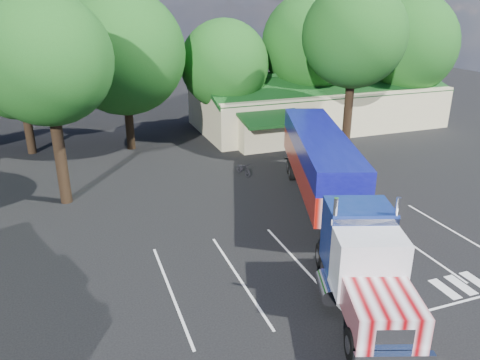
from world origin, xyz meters
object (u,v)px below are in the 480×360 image
object	(u,v)px
woman	(381,235)
silver_sedan	(318,129)
bicycle	(243,169)
semi_truck	(328,178)

from	to	relation	value
woman	silver_sedan	world-z (taller)	woman
woman	bicycle	size ratio (longest dim) A/B	0.92
silver_sedan	woman	bearing A→B (deg)	146.51
semi_truck	silver_sedan	world-z (taller)	semi_truck
semi_truck	woman	world-z (taller)	semi_truck
woman	silver_sedan	distance (m)	21.36
bicycle	silver_sedan	xyz separation A→B (m)	(10.20, 7.24, 0.27)
bicycle	silver_sedan	bearing A→B (deg)	24.16
bicycle	silver_sedan	distance (m)	12.51
semi_truck	silver_sedan	size ratio (longest dim) A/B	4.91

